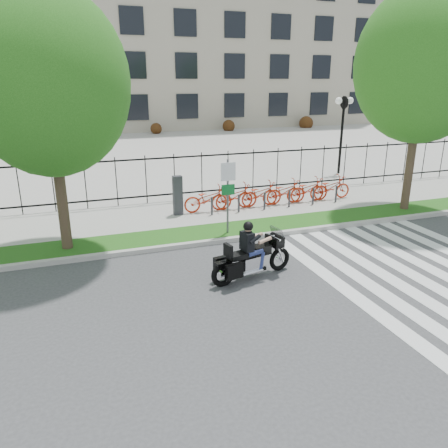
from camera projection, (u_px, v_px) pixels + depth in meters
name	position (u px, v px, depth m)	size (l,w,h in m)	color
ground	(265.00, 302.00, 10.51)	(120.00, 120.00, 0.00)	#3A3A3D
curb	(212.00, 242.00, 14.15)	(60.00, 0.20, 0.15)	#ACA8A2
grass_verge	(205.00, 234.00, 14.91)	(60.00, 1.50, 0.15)	#1F5114
sidewalk	(186.00, 213.00, 17.14)	(60.00, 3.50, 0.15)	#9D9A93
plaza	(126.00, 149.00, 32.84)	(80.00, 34.00, 0.10)	#9D9A93
crosswalk_stripes	(424.00, 273.00, 12.04)	(5.70, 8.00, 0.01)	silver
iron_fence	(175.00, 178.00, 18.37)	(30.00, 0.06, 2.00)	black
office_building	(95.00, 32.00, 47.51)	(60.00, 21.90, 20.15)	#AA9D89
lamp_post_right	(343.00, 116.00, 23.40)	(1.06, 0.70, 4.25)	black
street_tree_1	(48.00, 83.00, 11.95)	(4.51, 4.51, 7.45)	#3E2B22
street_tree_2	(423.00, 65.00, 15.83)	(4.95, 4.95, 8.30)	#3E2B22
bike_share_station	(270.00, 193.00, 17.85)	(7.84, 0.88, 1.50)	#2D2D33
sign_pole_regulatory	(228.00, 187.00, 14.28)	(0.50, 0.09, 2.50)	#59595B
motorcycle_rider	(252.00, 255.00, 11.58)	(2.50, 1.02, 1.95)	black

